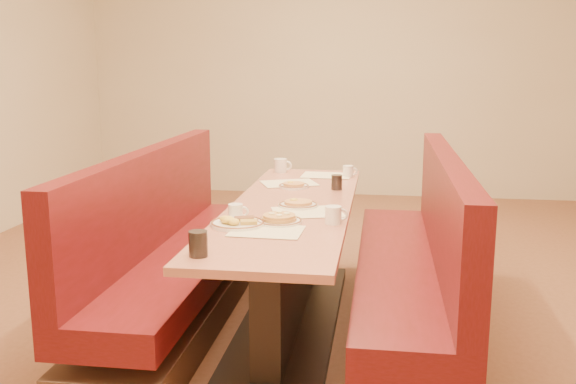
# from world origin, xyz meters

# --- Properties ---
(ground) EXTENTS (8.00, 8.00, 0.00)m
(ground) POSITION_xyz_m (0.00, 0.00, 0.00)
(ground) COLOR #9E6647
(ground) RESTS_ON ground
(diner_table) EXTENTS (0.70, 2.50, 0.75)m
(diner_table) POSITION_xyz_m (0.00, 0.00, 0.37)
(diner_table) COLOR black
(diner_table) RESTS_ON ground
(booth_left) EXTENTS (0.55, 2.50, 1.05)m
(booth_left) POSITION_xyz_m (-0.73, 0.00, 0.36)
(booth_left) COLOR #4C3326
(booth_left) RESTS_ON ground
(booth_right) EXTENTS (0.55, 2.50, 1.05)m
(booth_right) POSITION_xyz_m (0.73, 0.00, 0.36)
(booth_right) COLOR #4C3326
(booth_right) RESTS_ON ground
(placemat_near_left) EXTENTS (0.36, 0.28, 0.00)m
(placemat_near_left) POSITION_xyz_m (-0.03, -0.64, 0.75)
(placemat_near_left) COLOR #FFEFC7
(placemat_near_left) RESTS_ON diner_table
(placemat_near_right) EXTENTS (0.44, 0.38, 0.00)m
(placemat_near_right) POSITION_xyz_m (0.12, -0.20, 0.75)
(placemat_near_right) COLOR #FFEFC7
(placemat_near_right) RESTS_ON diner_table
(placemat_far_left) EXTENTS (0.44, 0.39, 0.00)m
(placemat_far_left) POSITION_xyz_m (-0.11, 0.64, 0.75)
(placemat_far_left) COLOR #FFEFC7
(placemat_far_left) RESTS_ON diner_table
(placemat_far_right) EXTENTS (0.37, 0.28, 0.00)m
(placemat_far_right) POSITION_xyz_m (0.12, 0.99, 0.75)
(placemat_far_right) COLOR #FFEFC7
(placemat_far_right) RESTS_ON diner_table
(pancake_plate) EXTENTS (0.24, 0.24, 0.05)m
(pancake_plate) POSITION_xyz_m (0.00, -0.45, 0.77)
(pancake_plate) COLOR white
(pancake_plate) RESTS_ON diner_table
(eggs_plate) EXTENTS (0.28, 0.28, 0.06)m
(eggs_plate) POSITION_xyz_m (-0.20, -0.54, 0.77)
(eggs_plate) COLOR white
(eggs_plate) RESTS_ON diner_table
(extra_plate_mid) EXTENTS (0.23, 0.23, 0.05)m
(extra_plate_mid) POSITION_xyz_m (0.05, -0.06, 0.77)
(extra_plate_mid) COLOR white
(extra_plate_mid) RESTS_ON diner_table
(extra_plate_far) EXTENTS (0.20, 0.20, 0.04)m
(extra_plate_far) POSITION_xyz_m (-0.06, 0.51, 0.76)
(extra_plate_far) COLOR white
(extra_plate_far) RESTS_ON diner_table
(coffee_mug_a) EXTENTS (0.12, 0.09, 0.09)m
(coffee_mug_a) POSITION_xyz_m (0.28, -0.42, 0.80)
(coffee_mug_a) COLOR white
(coffee_mug_a) RESTS_ON diner_table
(coffee_mug_b) EXTENTS (0.11, 0.08, 0.08)m
(coffee_mug_b) POSITION_xyz_m (-0.24, -0.41, 0.79)
(coffee_mug_b) COLOR white
(coffee_mug_b) RESTS_ON diner_table
(coffee_mug_c) EXTENTS (0.11, 0.08, 0.08)m
(coffee_mug_c) POSITION_xyz_m (0.28, 0.98, 0.79)
(coffee_mug_c) COLOR white
(coffee_mug_c) RESTS_ON diner_table
(coffee_mug_d) EXTENTS (0.14, 0.10, 0.10)m
(coffee_mug_d) POSITION_xyz_m (-0.24, 1.10, 0.80)
(coffee_mug_d) COLOR white
(coffee_mug_d) RESTS_ON diner_table
(soda_tumbler_near) EXTENTS (0.08, 0.08, 0.11)m
(soda_tumbler_near) POSITION_xyz_m (-0.25, -1.08, 0.81)
(soda_tumbler_near) COLOR black
(soda_tumbler_near) RESTS_ON diner_table
(soda_tumbler_mid) EXTENTS (0.07, 0.07, 0.10)m
(soda_tumbler_mid) POSITION_xyz_m (0.23, 0.49, 0.80)
(soda_tumbler_mid) COLOR black
(soda_tumbler_mid) RESTS_ON diner_table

